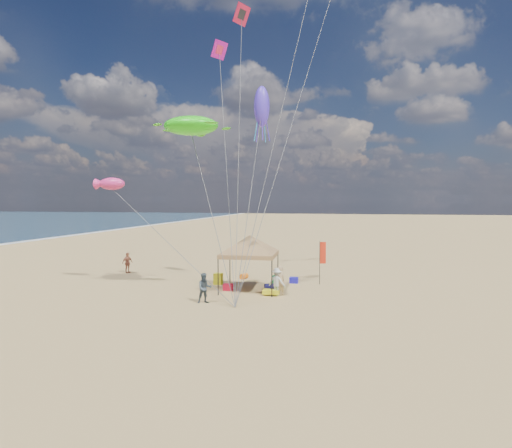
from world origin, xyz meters
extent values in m
plane|color=tan|center=(0.00, 0.00, 0.00)|extent=(280.00, 280.00, 0.00)
cylinder|color=black|center=(-2.35, 6.12, 1.00)|extent=(0.06, 0.06, 2.00)
cylinder|color=black|center=(0.65, 6.28, 1.00)|extent=(0.06, 0.06, 2.00)
cylinder|color=black|center=(-2.18, 3.11, 1.00)|extent=(0.06, 0.06, 2.00)
cylinder|color=black|center=(0.82, 3.28, 1.00)|extent=(0.06, 0.06, 2.00)
cube|color=olive|center=(-0.76, 4.70, 2.12)|extent=(3.27, 3.27, 0.24)
pyramid|color=olive|center=(-0.76, 4.70, 3.25)|extent=(6.07, 6.07, 1.00)
cylinder|color=black|center=(3.11, 7.45, 1.36)|extent=(0.04, 0.04, 2.72)
cube|color=red|center=(3.29, 7.53, 1.98)|extent=(0.37, 0.17, 1.36)
cube|color=red|center=(-1.98, 4.43, 0.19)|extent=(0.54, 0.38, 0.38)
cube|color=#1A15AE|center=(1.48, 7.47, 0.19)|extent=(0.54, 0.38, 0.38)
cylinder|color=#100E3F|center=(0.34, 5.17, 0.18)|extent=(0.69, 0.54, 0.36)
cylinder|color=orange|center=(-1.98, 8.25, 0.18)|extent=(0.54, 0.69, 0.36)
cube|color=#1B9648|center=(0.63, 6.02, 0.35)|extent=(0.50, 0.50, 0.70)
cube|color=#D1CD17|center=(-3.10, 6.08, 0.35)|extent=(0.50, 0.50, 0.70)
cube|color=slate|center=(0.35, 4.12, 0.14)|extent=(0.34, 0.30, 0.28)
cube|color=yellow|center=(0.71, 3.65, 0.20)|extent=(0.90, 0.50, 0.24)
imported|color=tan|center=(1.18, 3.77, 0.83)|extent=(0.72, 0.67, 1.66)
imported|color=#3A474F|center=(-2.31, 1.19, 0.78)|extent=(0.95, 0.89, 1.55)
imported|color=silver|center=(1.03, 3.71, 0.77)|extent=(1.11, 0.82, 1.54)
imported|color=brown|center=(-10.78, 8.71, 0.75)|extent=(0.68, 0.95, 1.49)
ellipsoid|color=#26E313|center=(-3.49, 2.53, 9.27)|extent=(3.13, 2.58, 0.99)
ellipsoid|color=#E22D7D|center=(-9.31, 4.32, 6.28)|extent=(1.82, 1.15, 0.75)
ellipsoid|color=#4F33DA|center=(-0.26, 5.80, 10.82)|extent=(1.05, 1.05, 2.42)
cube|color=#C9173F|center=(-2.94, 11.58, 18.72)|extent=(1.15, 1.50, 1.26)
cube|color=#CE14A2|center=(-4.49, 11.10, 16.17)|extent=(1.09, 1.36, 1.14)
camera|label=1|loc=(4.99, -19.78, 5.33)|focal=30.51mm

